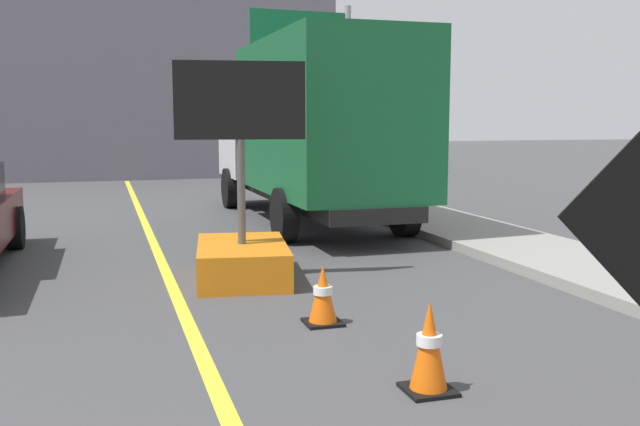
{
  "coord_description": "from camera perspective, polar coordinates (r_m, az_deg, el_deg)",
  "views": [
    {
      "loc": [
        -0.75,
        0.04,
        1.99
      ],
      "look_at": [
        0.88,
        5.37,
        1.26
      ],
      "focal_mm": 39.98,
      "sensor_mm": 36.0,
      "label": 1
    }
  ],
  "objects": [
    {
      "name": "far_building_block",
      "position": [
        29.01,
        -19.38,
        11.39
      ],
      "size": [
        17.97,
        9.52,
        8.34
      ],
      "primitive_type": "cube",
      "color": "slate",
      "rests_on": "ground"
    },
    {
      "name": "highway_guide_sign",
      "position": [
        19.27,
        0.02,
        11.75
      ],
      "size": [
        2.79,
        0.28,
        5.0
      ],
      "color": "gray",
      "rests_on": "ground"
    },
    {
      "name": "traffic_cone_near_sign",
      "position": [
        5.36,
        8.73,
        -10.55
      ],
      "size": [
        0.36,
        0.36,
        0.69
      ],
      "color": "black",
      "rests_on": "ground"
    },
    {
      "name": "arrow_board_trailer",
      "position": [
        8.97,
        -6.27,
        -2.26
      ],
      "size": [
        1.59,
        1.94,
        2.7
      ],
      "color": "orange",
      "rests_on": "ground"
    },
    {
      "name": "traffic_cone_mid_lane",
      "position": [
        7.0,
        0.23,
        -6.59
      ],
      "size": [
        0.36,
        0.36,
        0.59
      ],
      "color": "black",
      "rests_on": "ground"
    },
    {
      "name": "box_truck",
      "position": [
        13.7,
        -0.71,
        6.83
      ],
      "size": [
        2.45,
        7.57,
        3.4
      ],
      "color": "black",
      "rests_on": "ground"
    },
    {
      "name": "lane_center_stripe",
      "position": [
        6.33,
        -9.53,
        -10.94
      ],
      "size": [
        0.14,
        36.0,
        0.01
      ],
      "primitive_type": "cube",
      "color": "yellow",
      "rests_on": "ground"
    }
  ]
}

